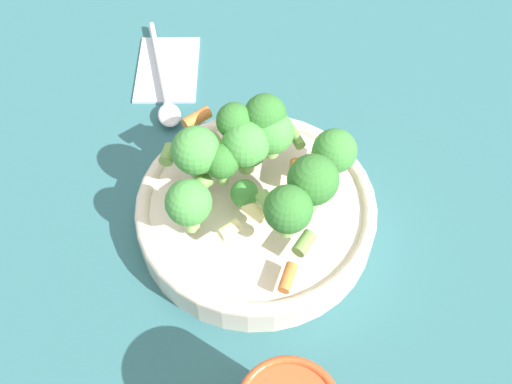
# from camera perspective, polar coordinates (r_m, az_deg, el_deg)

# --- Properties ---
(ground_plane) EXTENTS (3.00, 3.00, 0.00)m
(ground_plane) POSITION_cam_1_polar(r_m,az_deg,el_deg) (0.61, 0.00, -2.97)
(ground_plane) COLOR #2D6066
(bowl) EXTENTS (0.24, 0.24, 0.04)m
(bowl) POSITION_cam_1_polar(r_m,az_deg,el_deg) (0.59, 0.00, -1.85)
(bowl) COLOR beige
(bowl) RESTS_ON ground_plane
(pasta_salad) EXTENTS (0.16, 0.18, 0.09)m
(pasta_salad) POSITION_cam_1_polar(r_m,az_deg,el_deg) (0.54, 0.11, 3.01)
(pasta_salad) COLOR #8CB766
(pasta_salad) RESTS_ON bowl
(napkin) EXTENTS (0.14, 0.12, 0.01)m
(napkin) POSITION_cam_1_polar(r_m,az_deg,el_deg) (0.76, -8.42, 11.58)
(napkin) COLOR #B2BCC6
(napkin) RESTS_ON ground_plane
(spoon) EXTENTS (0.15, 0.13, 0.01)m
(spoon) POSITION_cam_1_polar(r_m,az_deg,el_deg) (0.72, -8.69, 9.47)
(spoon) COLOR silver
(spoon) RESTS_ON napkin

